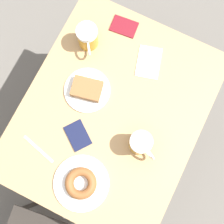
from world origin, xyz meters
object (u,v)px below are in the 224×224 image
object	(u,v)px
plate_with_cake	(87,89)
passport_near_edge	(124,26)
plate_with_donut	(81,183)
fork	(38,149)
passport_far_edge	(78,135)
beer_mug_center	(88,37)
napkin_folded	(149,62)
beer_mug_left	(141,144)

from	to	relation	value
plate_with_cake	passport_near_edge	xyz separation A→B (m)	(-0.01, -0.37, -0.01)
plate_with_donut	fork	bearing A→B (deg)	-10.96
plate_with_donut	passport_far_edge	distance (m)	0.21
passport_near_edge	beer_mug_center	bearing A→B (deg)	52.25
plate_with_cake	plate_with_donut	bearing A→B (deg)	113.77
beer_mug_center	napkin_folded	xyz separation A→B (m)	(-0.30, -0.04, -0.06)
beer_mug_left	plate_with_donut	bearing A→B (deg)	59.46
plate_with_donut	beer_mug_left	size ratio (longest dim) A/B	1.83
beer_mug_left	passport_near_edge	size ratio (longest dim) A/B	1.01
napkin_folded	fork	size ratio (longest dim) A/B	1.04
fork	plate_with_cake	bearing A→B (deg)	-101.93
beer_mug_left	fork	bearing A→B (deg)	28.72
plate_with_donut	beer_mug_center	xyz separation A→B (m)	(0.28, -0.61, 0.04)
beer_mug_center	fork	world-z (taller)	beer_mug_center
beer_mug_center	fork	xyz separation A→B (m)	(-0.03, 0.56, -0.06)
plate_with_donut	beer_mug_center	world-z (taller)	beer_mug_center
plate_with_donut	beer_mug_left	distance (m)	0.31
plate_with_cake	passport_far_edge	distance (m)	0.22
plate_with_cake	fork	size ratio (longest dim) A/B	1.25
beer_mug_center	napkin_folded	distance (m)	0.31
plate_with_donut	passport_near_edge	world-z (taller)	plate_with_donut
napkin_folded	plate_with_cake	bearing A→B (deg)	51.94
plate_with_cake	napkin_folded	world-z (taller)	plate_with_cake
plate_with_cake	plate_with_donut	world-z (taller)	same
plate_with_donut	napkin_folded	world-z (taller)	plate_with_donut
passport_far_edge	beer_mug_left	bearing A→B (deg)	-162.25
beer_mug_left	fork	size ratio (longest dim) A/B	0.78
beer_mug_center	fork	distance (m)	0.56
fork	passport_far_edge	distance (m)	0.19
plate_with_cake	beer_mug_left	bearing A→B (deg)	159.64
plate_with_cake	beer_mug_left	xyz separation A→B (m)	(-0.33, 0.12, 0.05)
plate_with_donut	beer_mug_center	size ratio (longest dim) A/B	1.91
passport_far_edge	passport_near_edge	bearing A→B (deg)	-85.49
plate_with_donut	napkin_folded	size ratio (longest dim) A/B	1.37
plate_with_cake	napkin_folded	distance (m)	0.32
beer_mug_left	fork	xyz separation A→B (m)	(0.40, 0.22, -0.06)
beer_mug_left	napkin_folded	size ratio (longest dim) A/B	0.74
beer_mug_center	fork	size ratio (longest dim) A/B	0.74
plate_with_cake	beer_mug_center	size ratio (longest dim) A/B	1.68
plate_with_cake	fork	bearing A→B (deg)	78.07
plate_with_donut	passport_near_edge	distance (m)	0.77
plate_with_cake	passport_near_edge	bearing A→B (deg)	-92.07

